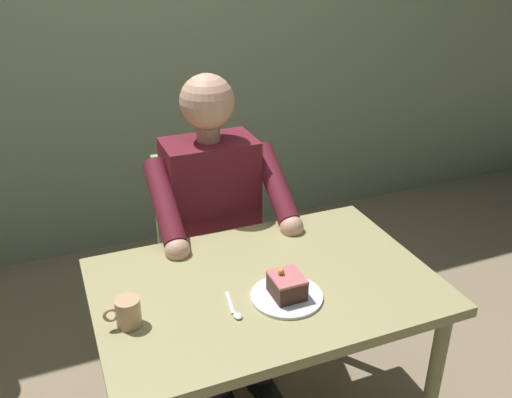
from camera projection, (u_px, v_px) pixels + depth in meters
dining_table at (265, 304)px, 1.81m from camera, size 1.09×0.73×0.73m
chair at (207, 245)px, 2.42m from camera, size 0.42×0.42×0.90m
seated_person at (218, 229)px, 2.21m from camera, size 0.53×0.58×1.28m
dessert_plate at (287, 296)px, 1.69m from camera, size 0.22×0.22×0.01m
cake_slice at (287, 285)px, 1.67m from camera, size 0.10×0.11×0.09m
coffee_cup at (128, 312)px, 1.56m from camera, size 0.11×0.07×0.09m
dessert_spoon at (234, 310)px, 1.63m from camera, size 0.03×0.14×0.01m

